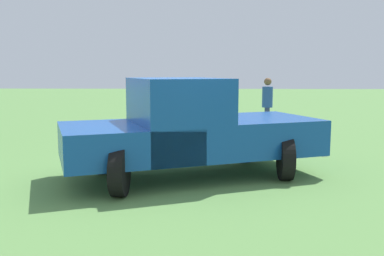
# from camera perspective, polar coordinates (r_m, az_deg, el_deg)

# --- Properties ---
(ground_plane) EXTENTS (80.00, 80.00, 0.00)m
(ground_plane) POSITION_cam_1_polar(r_m,az_deg,el_deg) (7.69, -3.86, -6.88)
(ground_plane) COLOR #5B8C47
(pickup_truck) EXTENTS (3.50, 5.01, 1.81)m
(pickup_truck) POSITION_cam_1_polar(r_m,az_deg,el_deg) (7.68, -0.84, 0.21)
(pickup_truck) COLOR black
(pickup_truck) RESTS_ON ground_plane
(person_visitor) EXTENTS (0.34, 0.34, 1.73)m
(person_visitor) POSITION_cam_1_polar(r_m,az_deg,el_deg) (13.11, 10.12, 3.39)
(person_visitor) COLOR navy
(person_visitor) RESTS_ON ground_plane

